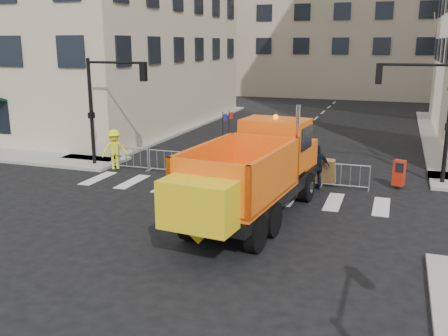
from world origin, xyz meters
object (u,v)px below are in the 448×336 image
(cop_a, at_px, (287,164))
(newspaper_box, at_px, (399,173))
(plow_truck, at_px, (253,172))
(cop_b, at_px, (301,168))
(cop_c, at_px, (317,167))
(worker, at_px, (115,149))

(cop_a, bearing_deg, newspaper_box, 165.74)
(plow_truck, relative_size, cop_b, 5.85)
(plow_truck, height_order, cop_c, plow_truck)
(cop_c, distance_m, worker, 9.74)
(plow_truck, height_order, worker, plow_truck)
(plow_truck, xyz_separation_m, cop_b, (0.86, 4.58, -0.88))
(newspaper_box, bearing_deg, cop_c, -140.45)
(cop_a, xyz_separation_m, worker, (-8.47, -0.12, 0.09))
(newspaper_box, bearing_deg, plow_truck, -111.28)
(cop_c, distance_m, newspaper_box, 3.58)
(cop_c, bearing_deg, newspaper_box, 170.91)
(worker, distance_m, newspaper_box, 13.14)
(cop_b, bearing_deg, newspaper_box, -133.40)
(cop_c, xyz_separation_m, newspaper_box, (3.32, 1.31, -0.28))
(cop_a, height_order, cop_b, cop_a)
(cop_b, xyz_separation_m, worker, (-9.09, -0.12, 0.21))
(cop_a, xyz_separation_m, cop_b, (0.62, 0.00, -0.12))
(cop_b, height_order, worker, worker)
(plow_truck, bearing_deg, worker, 67.33)
(plow_truck, relative_size, worker, 5.47)
(cop_b, height_order, newspaper_box, cop_b)
(worker, relative_size, newspaper_box, 1.75)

